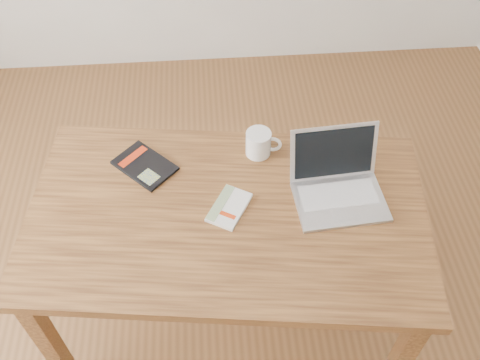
{
  "coord_description": "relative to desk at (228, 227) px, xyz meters",
  "views": [
    {
      "loc": [
        0.1,
        -1.01,
        2.26
      ],
      "look_at": [
        0.19,
        0.18,
        0.85
      ],
      "focal_mm": 40.0,
      "sensor_mm": 36.0,
      "label": 1
    }
  ],
  "objects": [
    {
      "name": "laptop",
      "position": [
        0.4,
        0.06,
        0.14
      ],
      "size": [
        0.34,
        0.31,
        0.22
      ],
      "rotation": [
        0.0,
        0.0,
        0.07
      ],
      "color": "silver",
      "rests_on": "desk"
    },
    {
      "name": "black_guidebook",
      "position": [
        -0.3,
        0.24,
        0.1
      ],
      "size": [
        0.26,
        0.26,
        0.01
      ],
      "rotation": [
        0.0,
        0.0,
        0.8
      ],
      "color": "black",
      "rests_on": "desk"
    },
    {
      "name": "desk",
      "position": [
        0.0,
        0.0,
        0.0
      ],
      "size": [
        1.5,
        0.98,
        0.75
      ],
      "rotation": [
        0.0,
        0.0,
        -0.13
      ],
      "color": "brown",
      "rests_on": "ground"
    },
    {
      "name": "coffee_mug",
      "position": [
        0.14,
        0.28,
        0.14
      ],
      "size": [
        0.14,
        0.1,
        0.1
      ],
      "rotation": [
        0.0,
        0.0,
        -0.19
      ],
      "color": "white",
      "rests_on": "desk"
    },
    {
      "name": "room",
      "position": [
        -0.21,
        -0.12,
        0.69
      ],
      "size": [
        4.04,
        4.04,
        2.7
      ],
      "color": "brown",
      "rests_on": "ground"
    },
    {
      "name": "white_guidebook",
      "position": [
        0.01,
        0.02,
        0.1
      ],
      "size": [
        0.18,
        0.2,
        0.02
      ],
      "rotation": [
        0.0,
        0.0,
        -0.51
      ],
      "color": "silver",
      "rests_on": "desk"
    }
  ]
}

